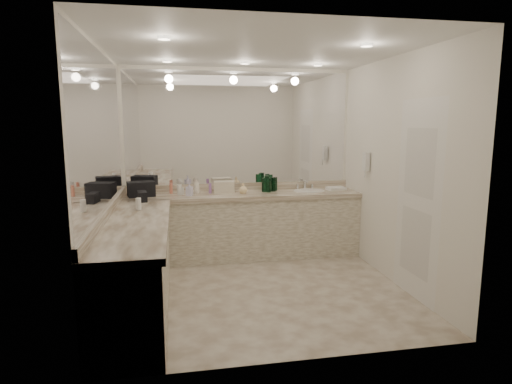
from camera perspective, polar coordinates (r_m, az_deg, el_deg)
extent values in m
plane|color=beige|center=(4.95, 0.41, -12.78)|extent=(3.20, 3.20, 0.00)
plane|color=white|center=(4.64, 0.45, 18.49)|extent=(3.20, 3.20, 0.00)
cube|color=silver|center=(6.09, -2.26, 4.03)|extent=(3.20, 0.02, 2.60)
cube|color=silver|center=(4.59, -19.58, 1.77)|extent=(0.02, 3.00, 2.60)
cube|color=silver|center=(5.16, 18.16, 2.63)|extent=(0.02, 3.00, 2.60)
cube|color=silver|center=(5.94, -1.79, -4.71)|extent=(3.20, 0.60, 0.84)
cube|color=beige|center=(5.84, -1.80, -0.45)|extent=(3.20, 0.64, 0.06)
cube|color=silver|center=(4.46, -15.69, -9.89)|extent=(0.60, 2.40, 0.84)
cube|color=beige|center=(4.33, -15.82, -4.25)|extent=(0.64, 2.42, 0.06)
cube|color=beige|center=(6.11, -2.22, 0.74)|extent=(3.20, 0.04, 0.10)
cube|color=beige|center=(4.64, -19.11, -2.51)|extent=(0.04, 3.00, 0.10)
cube|color=white|center=(6.05, -2.28, 8.50)|extent=(3.12, 0.01, 1.55)
cube|color=white|center=(4.56, -19.76, 7.70)|extent=(0.01, 2.92, 1.55)
cylinder|color=white|center=(6.06, 7.10, 0.08)|extent=(0.44, 0.44, 0.03)
cube|color=silver|center=(6.25, 6.53, 1.06)|extent=(0.24, 0.16, 0.14)
cube|color=white|center=(5.76, 14.46, 3.94)|extent=(0.06, 0.10, 0.24)
cube|color=white|center=(4.76, 20.74, -1.08)|extent=(0.02, 0.82, 2.10)
cube|color=black|center=(5.75, -15.06, 0.35)|extent=(0.38, 0.28, 0.19)
cube|color=black|center=(5.42, -14.92, -0.55)|extent=(0.14, 0.24, 0.12)
cube|color=beige|center=(5.90, -4.25, 0.72)|extent=(0.30, 0.21, 0.16)
cube|color=white|center=(6.22, 10.62, 0.48)|extent=(0.28, 0.21, 0.04)
cylinder|color=white|center=(4.87, -15.40, -1.58)|extent=(0.06, 0.06, 0.13)
imported|color=white|center=(5.86, -7.92, 0.83)|extent=(0.11, 0.11, 0.21)
imported|color=silver|center=(5.69, -8.87, 0.39)|extent=(0.10, 0.10, 0.18)
imported|color=#FFDFA0|center=(5.78, -1.73, 0.48)|extent=(0.12, 0.12, 0.14)
cylinder|color=#124E29|center=(5.90, 1.70, 0.93)|extent=(0.06, 0.06, 0.20)
cylinder|color=#124E29|center=(6.00, 1.45, 1.16)|extent=(0.07, 0.07, 0.22)
cylinder|color=#124E29|center=(5.99, 2.34, 1.03)|extent=(0.07, 0.07, 0.20)
cylinder|color=#124E29|center=(6.06, 2.51, 1.10)|extent=(0.07, 0.07, 0.19)
cylinder|color=#124E29|center=(5.94, 1.12, 0.95)|extent=(0.07, 0.07, 0.19)
cylinder|color=silver|center=(5.83, -14.56, 0.20)|extent=(0.04, 0.04, 0.13)
cylinder|color=#E57F66|center=(5.91, -11.27, 0.50)|extent=(0.04, 0.04, 0.15)
cylinder|color=white|center=(5.80, -9.83, 0.12)|extent=(0.05, 0.05, 0.09)
cylinder|color=#9966B2|center=(5.84, -6.14, 0.50)|extent=(0.04, 0.04, 0.14)
cylinder|color=white|center=(5.78, -10.18, 0.30)|extent=(0.06, 0.06, 0.14)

